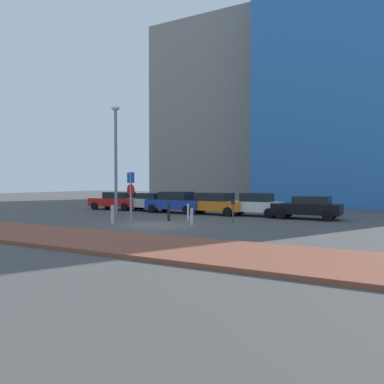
{
  "coord_description": "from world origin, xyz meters",
  "views": [
    {
      "loc": [
        11.09,
        -16.4,
        2.32
      ],
      "look_at": [
        0.23,
        3.73,
        1.7
      ],
      "focal_mm": 34.09,
      "sensor_mm": 36.0,
      "label": 1
    }
  ],
  "objects_px": {
    "parked_car_silver": "(148,202)",
    "traffic_bollard_near": "(192,217)",
    "parked_car_orange": "(214,203)",
    "parked_car_black": "(308,207)",
    "street_lamp": "(116,152)",
    "parking_sign_post": "(131,192)",
    "parked_car_red": "(117,200)",
    "parked_car_white": "(255,204)",
    "traffic_bollard_mid": "(188,212)",
    "traffic_bollard_edge": "(112,215)",
    "parked_car_blue": "(175,202)",
    "parking_meter": "(233,208)",
    "traffic_bollard_far": "(169,212)"
  },
  "relations": [
    {
      "from": "parked_car_black",
      "to": "parked_car_blue",
      "type": "bearing_deg",
      "value": -179.92
    },
    {
      "from": "street_lamp",
      "to": "traffic_bollard_far",
      "type": "relative_size",
      "value": 7.03
    },
    {
      "from": "traffic_bollard_near",
      "to": "parked_car_white",
      "type": "bearing_deg",
      "value": 79.75
    },
    {
      "from": "parking_meter",
      "to": "parked_car_silver",
      "type": "bearing_deg",
      "value": 152.36
    },
    {
      "from": "parked_car_silver",
      "to": "traffic_bollard_near",
      "type": "xyz_separation_m",
      "value": [
        7.75,
        -6.96,
        -0.3
      ]
    },
    {
      "from": "parked_car_orange",
      "to": "street_lamp",
      "type": "relative_size",
      "value": 0.61
    },
    {
      "from": "traffic_bollard_mid",
      "to": "traffic_bollard_far",
      "type": "xyz_separation_m",
      "value": [
        -1.05,
        -0.52,
        0.01
      ]
    },
    {
      "from": "parking_sign_post",
      "to": "street_lamp",
      "type": "height_order",
      "value": "street_lamp"
    },
    {
      "from": "parked_car_black",
      "to": "traffic_bollard_mid",
      "type": "xyz_separation_m",
      "value": [
        -6.12,
        -4.5,
        -0.24
      ]
    },
    {
      "from": "parked_car_silver",
      "to": "street_lamp",
      "type": "height_order",
      "value": "street_lamp"
    },
    {
      "from": "parked_car_black",
      "to": "traffic_bollard_near",
      "type": "height_order",
      "value": "parked_car_black"
    },
    {
      "from": "parked_car_blue",
      "to": "parking_sign_post",
      "type": "distance_m",
      "value": 8.83
    },
    {
      "from": "parked_car_orange",
      "to": "traffic_bollard_near",
      "type": "xyz_separation_m",
      "value": [
        1.69,
        -6.53,
        -0.35
      ]
    },
    {
      "from": "parked_car_red",
      "to": "parked_car_silver",
      "type": "height_order",
      "value": "parked_car_red"
    },
    {
      "from": "parked_car_white",
      "to": "traffic_bollard_near",
      "type": "relative_size",
      "value": 4.41
    },
    {
      "from": "parked_car_red",
      "to": "parking_sign_post",
      "type": "bearing_deg",
      "value": -46.52
    },
    {
      "from": "parked_car_orange",
      "to": "parking_sign_post",
      "type": "relative_size",
      "value": 1.6
    },
    {
      "from": "parked_car_blue",
      "to": "street_lamp",
      "type": "distance_m",
      "value": 5.96
    },
    {
      "from": "traffic_bollard_mid",
      "to": "parking_sign_post",
      "type": "bearing_deg",
      "value": -107.01
    },
    {
      "from": "parked_car_blue",
      "to": "parked_car_black",
      "type": "height_order",
      "value": "parked_car_blue"
    },
    {
      "from": "parking_meter",
      "to": "traffic_bollard_far",
      "type": "xyz_separation_m",
      "value": [
        -3.84,
        -0.72,
        -0.35
      ]
    },
    {
      "from": "parked_car_white",
      "to": "street_lamp",
      "type": "height_order",
      "value": "street_lamp"
    },
    {
      "from": "street_lamp",
      "to": "traffic_bollard_far",
      "type": "distance_m",
      "value": 6.05
    },
    {
      "from": "parked_car_black",
      "to": "traffic_bollard_edge",
      "type": "xyz_separation_m",
      "value": [
        -9.06,
        -7.9,
        -0.25
      ]
    },
    {
      "from": "parked_car_orange",
      "to": "traffic_bollard_far",
      "type": "height_order",
      "value": "parked_car_orange"
    },
    {
      "from": "parked_car_red",
      "to": "traffic_bollard_far",
      "type": "height_order",
      "value": "parked_car_red"
    },
    {
      "from": "traffic_bollard_mid",
      "to": "traffic_bollard_edge",
      "type": "bearing_deg",
      "value": -130.85
    },
    {
      "from": "parking_meter",
      "to": "traffic_bollard_far",
      "type": "bearing_deg",
      "value": -169.34
    },
    {
      "from": "parked_car_orange",
      "to": "parking_sign_post",
      "type": "xyz_separation_m",
      "value": [
        -0.8,
        -8.58,
        0.98
      ]
    },
    {
      "from": "parked_car_silver",
      "to": "traffic_bollard_edge",
      "type": "relative_size",
      "value": 3.94
    },
    {
      "from": "parked_car_red",
      "to": "parked_car_orange",
      "type": "bearing_deg",
      "value": -1.72
    },
    {
      "from": "parking_sign_post",
      "to": "traffic_bollard_far",
      "type": "distance_m",
      "value": 3.67
    },
    {
      "from": "parked_car_red",
      "to": "traffic_bollard_mid",
      "type": "xyz_separation_m",
      "value": [
        9.61,
        -4.9,
        -0.26
      ]
    },
    {
      "from": "parked_car_red",
      "to": "traffic_bollard_mid",
      "type": "relative_size",
      "value": 4.43
    },
    {
      "from": "parking_sign_post",
      "to": "parked_car_red",
      "type": "bearing_deg",
      "value": 133.48
    },
    {
      "from": "parked_car_white",
      "to": "traffic_bollard_edge",
      "type": "xyz_separation_m",
      "value": [
        -5.45,
        -8.29,
        -0.29
      ]
    },
    {
      "from": "traffic_bollard_near",
      "to": "traffic_bollard_far",
      "type": "height_order",
      "value": "traffic_bollard_far"
    },
    {
      "from": "parked_car_silver",
      "to": "parked_car_black",
      "type": "height_order",
      "value": "parked_car_silver"
    },
    {
      "from": "parked_car_orange",
      "to": "traffic_bollard_near",
      "type": "height_order",
      "value": "parked_car_orange"
    },
    {
      "from": "parked_car_silver",
      "to": "parking_meter",
      "type": "height_order",
      "value": "parked_car_silver"
    },
    {
      "from": "parked_car_black",
      "to": "street_lamp",
      "type": "height_order",
      "value": "street_lamp"
    },
    {
      "from": "parked_car_white",
      "to": "street_lamp",
      "type": "distance_m",
      "value": 10.1
    },
    {
      "from": "parked_car_orange",
      "to": "parked_car_blue",
      "type": "bearing_deg",
      "value": -177.58
    },
    {
      "from": "parked_car_white",
      "to": "parking_meter",
      "type": "bearing_deg",
      "value": -86.47
    },
    {
      "from": "street_lamp",
      "to": "traffic_bollard_edge",
      "type": "distance_m",
      "value": 5.92
    },
    {
      "from": "parked_car_silver",
      "to": "parked_car_orange",
      "type": "bearing_deg",
      "value": -4.11
    },
    {
      "from": "parked_car_silver",
      "to": "traffic_bollard_near",
      "type": "distance_m",
      "value": 10.42
    },
    {
      "from": "parked_car_orange",
      "to": "traffic_bollard_near",
      "type": "bearing_deg",
      "value": -75.52
    },
    {
      "from": "traffic_bollard_near",
      "to": "traffic_bollard_edge",
      "type": "relative_size",
      "value": 0.9
    },
    {
      "from": "traffic_bollard_near",
      "to": "traffic_bollard_far",
      "type": "xyz_separation_m",
      "value": [
        -2.33,
        1.38,
        0.07
      ]
    }
  ]
}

